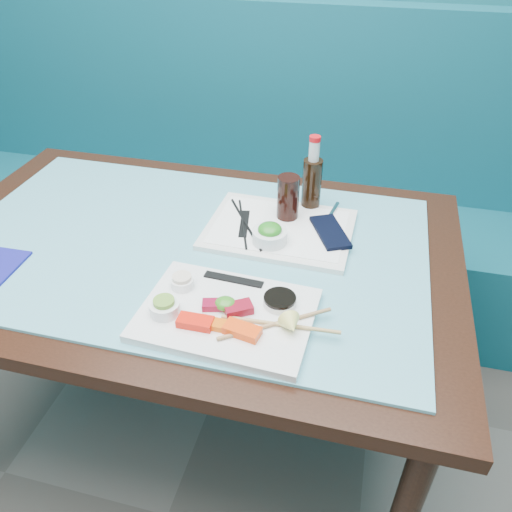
% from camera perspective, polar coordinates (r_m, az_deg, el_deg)
% --- Properties ---
extents(booth_bench, '(3.00, 0.56, 1.17)m').
position_cam_1_polar(booth_bench, '(2.19, 0.63, 5.50)').
color(booth_bench, '#0F5261').
rests_on(booth_bench, ground).
extents(dining_table, '(1.40, 0.90, 0.75)m').
position_cam_1_polar(dining_table, '(1.36, -7.65, -1.75)').
color(dining_table, black).
rests_on(dining_table, ground).
extents(glass_top, '(1.22, 0.76, 0.01)m').
position_cam_1_polar(glass_top, '(1.31, -7.95, 1.25)').
color(glass_top, '#5FACBE').
rests_on(glass_top, dining_table).
extents(sashimi_plate, '(0.38, 0.28, 0.02)m').
position_cam_1_polar(sashimi_plate, '(1.08, -3.37, -6.71)').
color(sashimi_plate, white).
rests_on(sashimi_plate, glass_top).
extents(salmon_left, '(0.07, 0.04, 0.02)m').
position_cam_1_polar(salmon_left, '(1.04, -6.95, -7.49)').
color(salmon_left, red).
rests_on(salmon_left, sashimi_plate).
extents(salmon_mid, '(0.06, 0.03, 0.01)m').
position_cam_1_polar(salmon_mid, '(1.03, -4.21, -7.89)').
color(salmon_mid, '#ED5B09').
rests_on(salmon_mid, sashimi_plate).
extents(salmon_right, '(0.08, 0.05, 0.02)m').
position_cam_1_polar(salmon_right, '(1.01, -1.58, -8.50)').
color(salmon_right, '#FF420A').
rests_on(salmon_right, sashimi_plate).
extents(tuna_left, '(0.05, 0.04, 0.02)m').
position_cam_1_polar(tuna_left, '(1.08, -4.86, -5.59)').
color(tuna_left, maroon).
rests_on(tuna_left, sashimi_plate).
extents(tuna_right, '(0.07, 0.06, 0.02)m').
position_cam_1_polar(tuna_right, '(1.06, -2.03, -6.02)').
color(tuna_right, maroon).
rests_on(tuna_right, sashimi_plate).
extents(seaweed_garnish, '(0.06, 0.06, 0.03)m').
position_cam_1_polar(seaweed_garnish, '(1.07, -3.51, -5.45)').
color(seaweed_garnish, '#35841E').
rests_on(seaweed_garnish, sashimi_plate).
extents(ramekin_wasabi, '(0.07, 0.07, 0.03)m').
position_cam_1_polar(ramekin_wasabi, '(1.07, -10.39, -5.85)').
color(ramekin_wasabi, white).
rests_on(ramekin_wasabi, sashimi_plate).
extents(wasabi_fill, '(0.05, 0.05, 0.01)m').
position_cam_1_polar(wasabi_fill, '(1.06, -10.49, -5.12)').
color(wasabi_fill, '#669931').
rests_on(wasabi_fill, ramekin_wasabi).
extents(ramekin_ginger, '(0.06, 0.06, 0.02)m').
position_cam_1_polar(ramekin_ginger, '(1.13, -8.41, -3.04)').
color(ramekin_ginger, white).
rests_on(ramekin_ginger, sashimi_plate).
extents(ginger_fill, '(0.06, 0.06, 0.01)m').
position_cam_1_polar(ginger_fill, '(1.13, -8.48, -2.43)').
color(ginger_fill, beige).
rests_on(ginger_fill, ramekin_ginger).
extents(soy_dish, '(0.08, 0.08, 0.01)m').
position_cam_1_polar(soy_dish, '(1.08, 2.73, -5.24)').
color(soy_dish, white).
rests_on(soy_dish, sashimi_plate).
extents(soy_fill, '(0.09, 0.09, 0.01)m').
position_cam_1_polar(soy_fill, '(1.07, 2.74, -4.83)').
color(soy_fill, black).
rests_on(soy_fill, soy_dish).
extents(lemon_wedge, '(0.06, 0.05, 0.05)m').
position_cam_1_polar(lemon_wedge, '(1.01, 4.05, -7.87)').
color(lemon_wedge, '#FFF778').
rests_on(lemon_wedge, sashimi_plate).
extents(chopstick_sleeve, '(0.14, 0.03, 0.00)m').
position_cam_1_polar(chopstick_sleeve, '(1.15, -2.59, -2.68)').
color(chopstick_sleeve, black).
rests_on(chopstick_sleeve, sashimi_plate).
extents(wooden_chopstick_a, '(0.21, 0.15, 0.01)m').
position_cam_1_polar(wooden_chopstick_a, '(1.04, 2.25, -7.73)').
color(wooden_chopstick_a, '#A1764C').
rests_on(wooden_chopstick_a, sashimi_plate).
extents(wooden_chopstick_b, '(0.25, 0.02, 0.01)m').
position_cam_1_polar(wooden_chopstick_b, '(1.03, 2.79, -7.83)').
color(wooden_chopstick_b, tan).
rests_on(wooden_chopstick_b, sashimi_plate).
extents(serving_tray, '(0.39, 0.30, 0.01)m').
position_cam_1_polar(serving_tray, '(1.34, 2.69, 3.06)').
color(serving_tray, white).
rests_on(serving_tray, glass_top).
extents(paper_placemat, '(0.35, 0.25, 0.00)m').
position_cam_1_polar(paper_placemat, '(1.33, 2.70, 3.36)').
color(paper_placemat, white).
rests_on(paper_placemat, serving_tray).
extents(seaweed_bowl, '(0.10, 0.10, 0.04)m').
position_cam_1_polar(seaweed_bowl, '(1.27, 1.57, 2.26)').
color(seaweed_bowl, white).
rests_on(seaweed_bowl, serving_tray).
extents(seaweed_salad, '(0.08, 0.08, 0.03)m').
position_cam_1_polar(seaweed_salad, '(1.25, 1.59, 3.06)').
color(seaweed_salad, '#257E1D').
rests_on(seaweed_salad, seaweed_bowl).
extents(cola_glass, '(0.08, 0.08, 0.12)m').
position_cam_1_polar(cola_glass, '(1.35, 3.68, 6.68)').
color(cola_glass, black).
rests_on(cola_glass, serving_tray).
extents(navy_pouch, '(0.13, 0.17, 0.01)m').
position_cam_1_polar(navy_pouch, '(1.32, 8.46, 2.72)').
color(navy_pouch, black).
rests_on(navy_pouch, serving_tray).
extents(fork, '(0.03, 0.10, 0.01)m').
position_cam_1_polar(fork, '(1.41, 8.77, 5.06)').
color(fork, silver).
rests_on(fork, serving_tray).
extents(black_chopstick_a, '(0.09, 0.23, 0.01)m').
position_cam_1_polar(black_chopstick_a, '(1.34, -1.52, 3.77)').
color(black_chopstick_a, black).
rests_on(black_chopstick_a, serving_tray).
extents(black_chopstick_b, '(0.15, 0.23, 0.01)m').
position_cam_1_polar(black_chopstick_b, '(1.34, -1.19, 3.74)').
color(black_chopstick_b, black).
rests_on(black_chopstick_b, serving_tray).
extents(tray_sleeve, '(0.05, 0.13, 0.00)m').
position_cam_1_polar(tray_sleeve, '(1.34, -1.36, 3.70)').
color(tray_sleeve, black).
rests_on(tray_sleeve, serving_tray).
extents(cola_bottle_body, '(0.06, 0.06, 0.15)m').
position_cam_1_polar(cola_bottle_body, '(1.41, 6.37, 8.00)').
color(cola_bottle_body, black).
rests_on(cola_bottle_body, glass_top).
extents(cola_bottle_neck, '(0.03, 0.03, 0.06)m').
position_cam_1_polar(cola_bottle_neck, '(1.36, 6.67, 11.86)').
color(cola_bottle_neck, silver).
rests_on(cola_bottle_neck, cola_bottle_body).
extents(cola_bottle_cap, '(0.04, 0.04, 0.01)m').
position_cam_1_polar(cola_bottle_cap, '(1.35, 6.77, 13.18)').
color(cola_bottle_cap, red).
rests_on(cola_bottle_cap, cola_bottle_neck).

